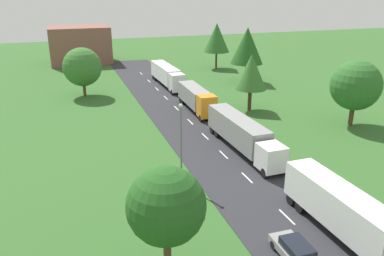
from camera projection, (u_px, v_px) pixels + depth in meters
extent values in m
cube|color=#2B2B30|center=(253.00, 184.00, 38.06)|extent=(10.00, 140.00, 0.06)
cube|color=white|center=(287.00, 217.00, 32.56)|extent=(0.16, 2.40, 0.01)
cube|color=white|center=(247.00, 178.00, 39.19)|extent=(0.16, 2.40, 0.01)
cube|color=white|center=(224.00, 155.00, 44.54)|extent=(0.16, 2.40, 0.01)
cube|color=white|center=(205.00, 136.00, 49.92)|extent=(0.16, 2.40, 0.01)
cube|color=white|center=(190.00, 122.00, 55.27)|extent=(0.16, 2.40, 0.01)
cube|color=white|center=(177.00, 108.00, 61.35)|extent=(0.16, 2.40, 0.01)
cube|color=white|center=(166.00, 98.00, 67.10)|extent=(0.16, 2.40, 0.01)
cube|color=white|center=(157.00, 89.00, 72.87)|extent=(0.16, 2.40, 0.01)
cube|color=white|center=(149.00, 81.00, 78.77)|extent=(0.16, 2.40, 0.01)
cube|color=white|center=(141.00, 73.00, 85.62)|extent=(0.16, 2.40, 0.01)
cube|color=white|center=(339.00, 206.00, 29.89)|extent=(2.75, 11.14, 2.96)
cube|color=black|center=(336.00, 225.00, 30.47)|extent=(1.14, 10.55, 0.24)
cylinder|color=black|center=(320.00, 202.00, 33.77)|extent=(0.37, 1.01, 1.00)
cylinder|color=black|center=(300.00, 207.00, 33.10)|extent=(0.37, 1.01, 1.00)
cylinder|color=black|center=(311.00, 195.00, 34.95)|extent=(0.37, 1.01, 1.00)
cylinder|color=black|center=(291.00, 199.00, 34.28)|extent=(0.37, 1.01, 1.00)
cube|color=white|center=(271.00, 157.00, 39.53)|extent=(2.51, 2.75, 2.60)
cube|color=black|center=(278.00, 158.00, 38.23)|extent=(2.10, 0.16, 1.14)
cube|color=gray|center=(237.00, 129.00, 46.13)|extent=(2.83, 12.00, 2.85)
cube|color=black|center=(237.00, 142.00, 46.69)|extent=(1.21, 11.36, 0.24)
cylinder|color=black|center=(283.00, 170.00, 39.72)|extent=(0.38, 1.01, 1.00)
cylinder|color=black|center=(265.00, 173.00, 39.04)|extent=(0.38, 1.01, 1.00)
cylinder|color=black|center=(232.00, 131.00, 50.22)|extent=(0.38, 1.01, 1.00)
cylinder|color=black|center=(217.00, 133.00, 49.53)|extent=(0.38, 1.01, 1.00)
cylinder|color=black|center=(227.00, 128.00, 51.48)|extent=(0.38, 1.01, 1.00)
cylinder|color=black|center=(212.00, 130.00, 50.79)|extent=(0.38, 1.01, 1.00)
cube|color=orange|center=(207.00, 106.00, 55.38)|extent=(2.48, 2.25, 3.09)
cube|color=black|center=(209.00, 104.00, 54.26)|extent=(2.10, 0.13, 1.36)
cube|color=gray|center=(194.00, 95.00, 60.69)|extent=(2.65, 9.05, 2.62)
cube|color=black|center=(194.00, 104.00, 61.21)|extent=(1.04, 8.57, 0.24)
cylinder|color=black|center=(215.00, 117.00, 55.72)|extent=(0.37, 1.01, 1.00)
cylinder|color=black|center=(201.00, 118.00, 55.12)|extent=(0.37, 1.01, 1.00)
cylinder|color=black|center=(195.00, 100.00, 63.96)|extent=(0.37, 1.01, 1.00)
cylinder|color=black|center=(183.00, 101.00, 63.36)|extent=(0.37, 1.01, 1.00)
cylinder|color=black|center=(193.00, 98.00, 64.93)|extent=(0.37, 1.01, 1.00)
cylinder|color=black|center=(181.00, 99.00, 64.33)|extent=(0.37, 1.01, 1.00)
cube|color=white|center=(177.00, 83.00, 68.95)|extent=(2.49, 2.55, 3.06)
cube|color=black|center=(179.00, 81.00, 67.72)|extent=(2.10, 0.14, 1.35)
cube|color=white|center=(165.00, 73.00, 75.55)|extent=(2.75, 11.98, 2.93)
cube|color=black|center=(165.00, 81.00, 76.12)|extent=(1.14, 11.35, 0.24)
cylinder|color=black|center=(184.00, 91.00, 69.26)|extent=(0.37, 1.01, 1.00)
cylinder|color=black|center=(172.00, 92.00, 68.59)|extent=(0.37, 1.01, 1.00)
cylinder|color=black|center=(165.00, 77.00, 79.65)|extent=(0.37, 1.01, 1.00)
cylinder|color=black|center=(155.00, 78.00, 78.98)|extent=(0.37, 1.01, 1.00)
cylinder|color=black|center=(163.00, 76.00, 80.91)|extent=(0.37, 1.01, 1.00)
cylinder|color=black|center=(154.00, 77.00, 80.24)|extent=(0.37, 1.01, 1.00)
cube|color=gray|center=(295.00, 252.00, 27.34)|extent=(1.97, 4.32, 0.55)
cube|color=black|center=(297.00, 247.00, 26.95)|extent=(1.63, 2.43, 0.59)
cylinder|color=black|center=(274.00, 245.00, 28.49)|extent=(0.23, 0.64, 0.64)
cylinder|color=black|center=(294.00, 241.00, 28.98)|extent=(0.23, 0.64, 0.64)
cylinder|color=slate|center=(181.00, 146.00, 36.86)|extent=(0.18, 0.18, 7.83)
sphere|color=silver|center=(181.00, 106.00, 35.47)|extent=(0.36, 0.36, 0.36)
cylinder|color=#513823|center=(167.00, 256.00, 25.07)|extent=(0.51, 0.51, 3.72)
sphere|color=#23561E|center=(166.00, 206.00, 23.79)|extent=(4.98, 4.98, 4.98)
cylinder|color=#513823|center=(216.00, 60.00, 90.54)|extent=(0.45, 0.45, 3.83)
cone|color=#2D6628|center=(217.00, 38.00, 88.77)|extent=(5.86, 5.86, 6.44)
cylinder|color=#513823|center=(250.00, 100.00, 60.04)|extent=(0.58, 0.58, 3.40)
cone|color=#38702D|center=(251.00, 72.00, 58.55)|extent=(4.81, 4.81, 5.29)
cylinder|color=#513823|center=(246.00, 73.00, 77.39)|extent=(0.50, 0.50, 3.79)
cone|color=#23561E|center=(247.00, 46.00, 75.54)|extent=(6.33, 6.33, 6.97)
cylinder|color=#513823|center=(352.00, 114.00, 53.59)|extent=(0.63, 0.63, 3.14)
sphere|color=#2D6628|center=(356.00, 85.00, 52.19)|extent=(6.74, 6.74, 6.74)
cylinder|color=#513823|center=(84.00, 88.00, 68.04)|extent=(0.50, 0.50, 2.65)
sphere|color=#38702D|center=(82.00, 67.00, 66.74)|extent=(6.58, 6.58, 6.58)
cube|color=brown|center=(80.00, 45.00, 96.65)|extent=(14.35, 11.36, 8.85)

